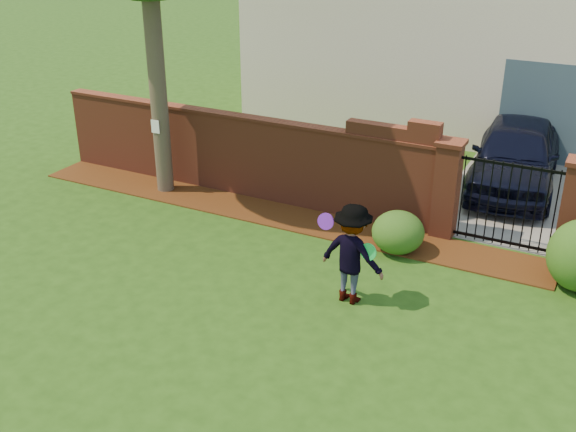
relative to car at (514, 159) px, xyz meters
The scene contains 14 objects.
ground 7.53m from the car, 114.62° to the right, with size 80.00×80.00×0.01m, color #234812.
mulch_bed 5.40m from the car, 139.54° to the right, with size 11.10×1.08×0.03m, color #3D1E0B.
brick_wall 5.85m from the car, 151.30° to the right, with size 8.70×0.31×2.16m.
pillar_left 2.91m from the car, 104.38° to the right, with size 0.50×0.50×1.88m.
pillar_right 3.18m from the car, 62.21° to the right, with size 0.50×0.50×1.88m.
iron_gate 2.84m from the car, 82.29° to the right, with size 1.78×0.03×1.60m.
driveway 1.45m from the car, 72.31° to the left, with size 3.20×8.00×0.01m, color slate.
house 6.10m from the car, 112.19° to the left, with size 12.40×6.40×6.30m.
car is the anchor object (origin of this frame).
paper_notice 7.66m from the car, 151.83° to the right, with size 0.20×0.01×0.28m, color white.
shrub_left 4.06m from the car, 108.18° to the right, with size 0.94×0.94×0.77m, color #1F4F17.
man 5.95m from the car, 103.46° to the right, with size 1.06×0.61×1.64m, color gray.
frisbee_purple 6.13m from the car, 107.12° to the right, with size 0.26×0.26×0.02m, color purple.
frisbee_green 5.96m from the car, 100.41° to the right, with size 0.27×0.27×0.03m, color #1BCC4E.
Camera 1 is at (5.15, -7.68, 5.77)m, focal length 42.67 mm.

